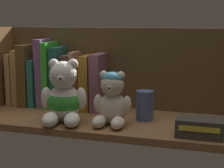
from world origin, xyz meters
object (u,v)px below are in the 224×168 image
book_2 (31,74)px  small_product_box (200,127)px  teddy_bear_larger (64,98)px  teddy_bear_smaller (112,100)px  book_9 (82,83)px  book_11 (101,81)px  book_0 (17,78)px  book_8 (76,79)px  book_6 (61,77)px  book_3 (39,82)px  book_7 (69,81)px  book_4 (46,72)px  book_10 (91,82)px  book_5 (53,74)px  pillar_candle (145,105)px  book_1 (23,76)px

book_2 → small_product_box: book_2 is taller
teddy_bear_larger → teddy_bear_smaller: 13.87cm
book_9 → book_11: bearing=0.0°
book_0 → book_8: bearing=0.0°
book_6 → small_product_box: book_6 is taller
book_0 → teddy_bear_larger: 31.19cm
teddy_bear_smaller → small_product_box: 24.47cm
book_0 → book_3: 8.66cm
book_7 → book_11: book_11 is taller
book_0 → book_7: same height
book_3 → book_4: book_4 is taller
book_11 → book_10: bearing=180.0°
book_11 → teddy_bear_larger: 18.41cm
book_0 → book_6: size_ratio=0.87×
book_9 → small_product_box: book_9 is taller
book_6 → book_4: bearing=180.0°
book_4 → book_8: 11.14cm
book_11 → small_product_box: 38.34cm
book_2 → book_7: 14.28cm
book_5 → teddy_bear_smaller: bearing=-32.1°
book_3 → book_11: size_ratio=0.86×
book_2 → pillar_candle: book_2 is taller
book_2 → book_6: (11.15, 0.00, -0.32)cm
book_3 → teddy_bear_larger: teddy_bear_larger is taller
book_6 → small_product_box: 50.96cm
teddy_bear_smaller → book_2: bearing=154.8°
book_7 → book_8: book_8 is taller
book_7 → pillar_candle: (27.47, -8.96, -4.40)cm
book_0 → book_9: (24.48, 0.00, -0.57)cm
book_5 → small_product_box: book_5 is taller
pillar_candle → small_product_box: pillar_candle is taller
book_6 → book_10: bearing=0.0°
book_5 → book_8: book_5 is taller
pillar_candle → book_4: bearing=166.0°
book_3 → book_8: bearing=0.0°
small_product_box → book_7: bearing=156.1°
book_5 → book_10: book_5 is taller
book_8 → small_product_box: size_ratio=1.60×
book_9 → book_10: bearing=0.0°
book_2 → book_4: book_4 is taller
book_6 → book_1: bearing=180.0°
book_9 → book_11: size_ratio=0.89×
book_4 → teddy_bear_smaller: size_ratio=1.50×
book_0 → teddy_bear_larger: teddy_bear_larger is taller
book_8 → book_11: book_8 is taller
book_2 → book_3: size_ratio=1.31×
book_8 → book_11: (8.54, 0.00, -0.15)cm
book_7 → book_10: size_ratio=0.99×
book_3 → book_5: (5.38, 0.00, 2.91)cm
book_0 → book_3: book_0 is taller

